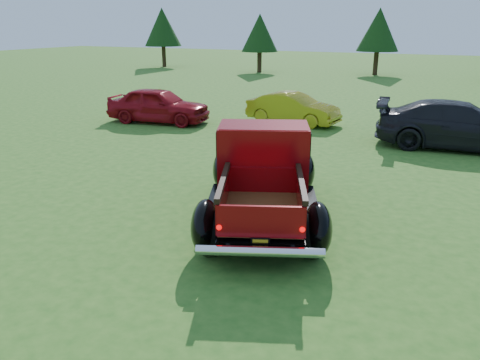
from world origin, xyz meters
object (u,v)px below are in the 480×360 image
(tree_west, at_px, (260,33))
(show_car_red, at_px, (158,105))
(show_car_yellow, at_px, (293,108))
(tree_far_west, at_px, (162,27))
(tree_mid_left, at_px, (379,30))
(show_car_grey, at_px, (459,125))
(pickup_truck, at_px, (263,171))

(tree_west, xyz_separation_m, show_car_red, (4.29, -20.73, -2.40))
(show_car_yellow, bearing_deg, tree_far_west, 51.38)
(tree_mid_left, xyz_separation_m, show_car_grey, (6.39, -22.15, -2.64))
(tree_mid_left, height_order, show_car_yellow, tree_mid_left)
(pickup_truck, relative_size, show_car_grey, 1.05)
(show_car_red, bearing_deg, show_car_grey, -94.31)
(tree_west, bearing_deg, pickup_truck, -67.06)
(show_car_red, relative_size, show_car_grey, 0.80)
(tree_far_west, height_order, show_car_grey, tree_far_west)
(pickup_truck, bearing_deg, show_car_yellow, 83.47)
(tree_far_west, bearing_deg, pickup_truck, -52.90)
(show_car_red, distance_m, show_car_yellow, 5.43)
(tree_mid_left, height_order, pickup_truck, tree_mid_left)
(tree_west, bearing_deg, show_car_yellow, -63.50)
(tree_mid_left, bearing_deg, pickup_truck, -84.73)
(tree_far_west, height_order, pickup_truck, tree_far_west)
(tree_west, relative_size, tree_mid_left, 0.92)
(tree_mid_left, bearing_deg, show_car_yellow, -89.17)
(tree_mid_left, height_order, show_car_red, tree_mid_left)
(tree_mid_left, height_order, show_car_grey, tree_mid_left)
(pickup_truck, bearing_deg, tree_far_west, 105.52)
(pickup_truck, xyz_separation_m, show_car_red, (-7.46, 7.02, -0.19))
(tree_west, bearing_deg, show_car_red, -78.31)
(pickup_truck, bearing_deg, tree_west, 91.36)
(pickup_truck, bearing_deg, show_car_red, 115.14)
(tree_west, distance_m, tree_mid_left, 9.22)
(tree_far_west, xyz_separation_m, show_car_grey, (25.39, -21.15, -2.77))
(pickup_truck, bearing_deg, tree_mid_left, 73.70)
(tree_far_west, bearing_deg, tree_mid_left, 3.01)
(tree_west, distance_m, show_car_red, 21.30)
(tree_far_west, xyz_separation_m, show_car_yellow, (19.30, -19.65, -2.91))
(show_car_grey, bearing_deg, tree_west, 32.20)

